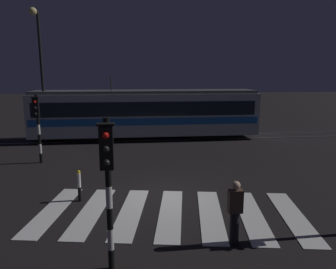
% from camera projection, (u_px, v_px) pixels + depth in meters
% --- Properties ---
extents(ground_plane, '(120.00, 120.00, 0.00)m').
position_uv_depth(ground_plane, '(165.00, 195.00, 11.43)').
color(ground_plane, black).
extents(rail_near, '(80.00, 0.12, 0.03)m').
position_uv_depth(rail_near, '(151.00, 140.00, 20.60)').
color(rail_near, '#59595E').
rests_on(rail_near, ground).
extents(rail_far, '(80.00, 0.12, 0.03)m').
position_uv_depth(rail_far, '(150.00, 136.00, 22.00)').
color(rail_far, '#59595E').
rests_on(rail_far, ground).
extents(crosswalk_zebra, '(8.79, 5.05, 0.02)m').
position_uv_depth(crosswalk_zebra, '(170.00, 213.00, 9.91)').
color(crosswalk_zebra, silver).
rests_on(crosswalk_zebra, ground).
extents(traffic_light_corner_far_left, '(0.36, 0.42, 3.35)m').
position_uv_depth(traffic_light_corner_far_left, '(37.00, 119.00, 15.03)').
color(traffic_light_corner_far_left, black).
rests_on(traffic_light_corner_far_left, ground).
extents(traffic_light_kerb_mid_left, '(0.36, 0.42, 3.46)m').
position_uv_depth(traffic_light_kerb_mid_left, '(108.00, 174.00, 6.57)').
color(traffic_light_kerb_mid_left, black).
rests_on(traffic_light_kerb_mid_left, ground).
extents(street_lamp_trackside_left, '(0.44, 1.21, 8.00)m').
position_uv_depth(street_lamp_trackside_left, '(40.00, 62.00, 18.89)').
color(street_lamp_trackside_left, black).
rests_on(street_lamp_trackside_left, ground).
extents(tram, '(14.93, 2.58, 4.15)m').
position_uv_depth(tram, '(146.00, 113.00, 20.93)').
color(tram, '#B2BCC1').
rests_on(tram, ground).
extents(pedestrian_waiting_at_kerb, '(0.36, 0.24, 1.71)m').
position_uv_depth(pedestrian_waiting_at_kerb, '(235.00, 212.00, 7.98)').
color(pedestrian_waiting_at_kerb, black).
rests_on(pedestrian_waiting_at_kerb, ground).
extents(bollard_island_edge, '(0.12, 0.12, 1.11)m').
position_uv_depth(bollard_island_edge, '(79.00, 186.00, 10.79)').
color(bollard_island_edge, black).
rests_on(bollard_island_edge, ground).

